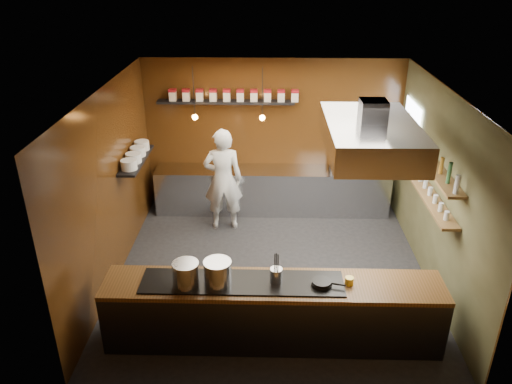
{
  "coord_description": "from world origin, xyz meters",
  "views": [
    {
      "loc": [
        -0.08,
        -6.86,
        4.74
      ],
      "look_at": [
        -0.28,
        0.4,
        1.26
      ],
      "focal_mm": 35.0,
      "sensor_mm": 36.0,
      "label": 1
    }
  ],
  "objects_px": {
    "stockpot_small": "(218,273)",
    "chef": "(223,180)",
    "stockpot_large": "(186,274)",
    "extractor_hood": "(371,136)",
    "espresso_machine": "(353,160)"
  },
  "relations": [
    {
      "from": "stockpot_small",
      "to": "chef",
      "type": "relative_size",
      "value": 0.18
    },
    {
      "from": "chef",
      "to": "stockpot_large",
      "type": "bearing_deg",
      "value": 82.01
    },
    {
      "from": "espresso_machine",
      "to": "extractor_hood",
      "type": "bearing_deg",
      "value": -92.74
    },
    {
      "from": "extractor_hood",
      "to": "stockpot_small",
      "type": "distance_m",
      "value": 2.75
    },
    {
      "from": "stockpot_large",
      "to": "espresso_machine",
      "type": "xyz_separation_m",
      "value": [
        2.68,
        3.89,
        0.01
      ]
    },
    {
      "from": "stockpot_large",
      "to": "espresso_machine",
      "type": "bearing_deg",
      "value": 55.5
    },
    {
      "from": "espresso_machine",
      "to": "chef",
      "type": "xyz_separation_m",
      "value": [
        -2.49,
        -0.72,
        -0.13
      ]
    },
    {
      "from": "stockpot_small",
      "to": "espresso_machine",
      "type": "bearing_deg",
      "value": 59.44
    },
    {
      "from": "chef",
      "to": "extractor_hood",
      "type": "bearing_deg",
      "value": 134.95
    },
    {
      "from": "extractor_hood",
      "to": "chef",
      "type": "distance_m",
      "value": 3.28
    },
    {
      "from": "espresso_machine",
      "to": "chef",
      "type": "distance_m",
      "value": 2.59
    },
    {
      "from": "extractor_hood",
      "to": "espresso_machine",
      "type": "bearing_deg",
      "value": 83.96
    },
    {
      "from": "chef",
      "to": "stockpot_small",
      "type": "bearing_deg",
      "value": 89.2
    },
    {
      "from": "stockpot_small",
      "to": "chef",
      "type": "distance_m",
      "value": 3.15
    },
    {
      "from": "extractor_hood",
      "to": "stockpot_small",
      "type": "xyz_separation_m",
      "value": [
        -2.0,
        -1.26,
        -1.4
      ]
    }
  ]
}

